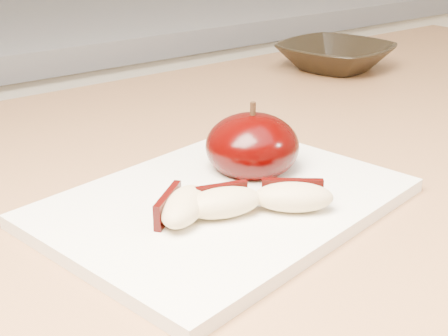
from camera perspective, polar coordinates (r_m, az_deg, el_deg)
back_cabinet at (r=1.38m, az=-19.07°, el=-7.14°), size 2.40×0.62×0.94m
cutting_board at (r=0.51m, az=0.00°, el=-3.16°), size 0.32×0.26×0.01m
apple_half at (r=0.56m, az=2.59°, el=2.00°), size 0.08×0.08×0.07m
apple_wedge_a at (r=0.47m, az=-3.83°, el=-3.49°), size 0.07×0.06×0.02m
apple_wedge_b at (r=0.47m, az=-0.15°, el=-3.12°), size 0.07×0.05×0.02m
apple_wedge_c at (r=0.49m, az=6.35°, el=-2.59°), size 0.07×0.06×0.02m
bowl at (r=0.97m, az=10.12°, el=10.02°), size 0.19×0.19×0.04m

